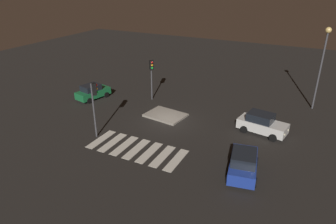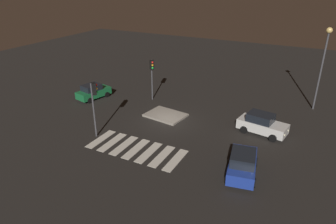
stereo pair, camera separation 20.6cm
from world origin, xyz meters
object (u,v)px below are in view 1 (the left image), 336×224
Objects in this scene: car_white at (262,124)px; street_lamp at (323,55)px; car_blue at (243,163)px; car_green at (93,92)px; traffic_light_south at (94,97)px; traffic_island at (166,115)px; traffic_light_west at (152,70)px.

car_white is 0.53× the size of street_lamp.
car_green is at bearing 60.30° from car_blue.
car_green is 0.93× the size of car_white.
car_green is 19.28m from car_blue.
traffic_light_south reaches higher than car_white.
traffic_island is 10.83m from car_blue.
traffic_light_south is 0.58× the size of street_lamp.
street_lamp reaches higher than traffic_light_west.
street_lamp is (21.70, 7.96, 4.68)m from car_green.
car_blue is 0.97× the size of traffic_light_west.
traffic_island is at bearing 1.99° from traffic_light_west.
traffic_island is at bearing -79.90° from car_green.
car_white is at bearing -9.55° from car_blue.
traffic_light_south is (-12.23, -0.14, 2.68)m from car_blue.
traffic_light_west is (-12.20, 9.09, 2.47)m from car_blue.
traffic_island is 0.84× the size of traffic_light_south.
street_lamp is at bearing 64.53° from traffic_light_west.
car_blue is at bearing -51.02° from traffic_light_south.
traffic_island is at bearing -166.49° from car_white.
traffic_light_south reaches higher than traffic_island.
car_blue is 15.41m from traffic_light_west.
street_lamp is (15.73, 5.31, 2.14)m from traffic_light_west.
traffic_light_west is 0.54× the size of street_lamp.
traffic_light_west is at bearing -53.21° from car_green.
car_white reaches higher than car_blue.
traffic_light_west is 0.94× the size of traffic_light_south.
street_lamp is at bearing 33.87° from traffic_island.
car_green is (-9.19, 0.44, 0.71)m from traffic_island.
traffic_island is 5.52m from traffic_light_west.
traffic_light_south is at bearing -117.85° from traffic_island.
car_white is at bearing -114.94° from street_lamp.
traffic_island is at bearing 46.10° from car_blue.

